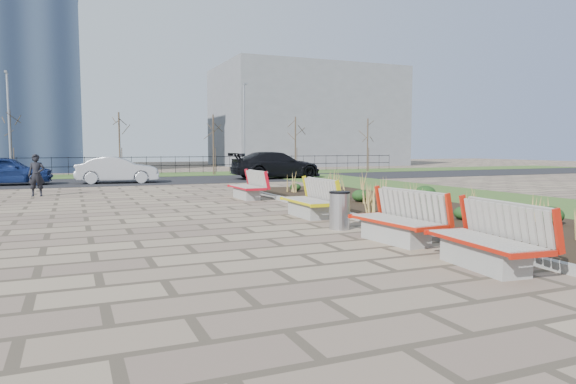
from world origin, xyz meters
name	(u,v)px	position (x,y,z in m)	size (l,w,h in m)	color
ground	(274,269)	(0.00, 0.00, 0.00)	(120.00, 120.00, 0.00)	#83725A
planting_bed	(412,210)	(6.25, 5.00, 0.05)	(4.50, 18.00, 0.10)	black
planting_curb	(341,213)	(3.92, 5.00, 0.07)	(0.16, 18.00, 0.15)	gray
grass_verge_near	(532,204)	(11.00, 5.00, 0.02)	(5.00, 38.00, 0.04)	#33511E
grass_verge_far	(118,176)	(0.00, 28.00, 0.02)	(80.00, 5.00, 0.04)	#33511E
road	(128,181)	(0.00, 22.00, 0.01)	(80.00, 7.00, 0.02)	black
bench_a	(484,236)	(3.00, -1.19, 0.50)	(0.90, 2.10, 1.00)	red
bench_b	(395,217)	(3.00, 1.16, 0.50)	(0.90, 2.10, 1.00)	red
bench_c	(308,198)	(3.00, 5.20, 0.50)	(0.90, 2.10, 1.00)	yellow
bench_d	(246,185)	(3.00, 10.43, 0.50)	(0.90, 2.10, 1.00)	red
litter_bin	(340,211)	(2.78, 3.01, 0.42)	(0.46, 0.46, 0.85)	#B2B2B7
pedestrian	(37,175)	(-4.05, 14.47, 0.81)	(0.59, 0.39, 1.62)	black
car_blue	(6,171)	(-5.76, 21.18, 0.73)	(1.68, 4.17, 1.42)	navy
car_silver	(118,170)	(-0.60, 20.67, 0.70)	(1.44, 4.12, 1.36)	#9A9BA1
car_black	(276,165)	(8.40, 21.15, 0.81)	(2.21, 5.44, 1.58)	black
tree_b	(11,144)	(-6.00, 26.50, 2.04)	(1.40, 1.40, 4.00)	#4C3D2D
tree_c	(120,144)	(0.00, 26.50, 2.04)	(1.40, 1.40, 4.00)	#4C3D2D
tree_d	(213,145)	(6.00, 26.50, 2.04)	(1.40, 1.40, 4.00)	#4C3D2D
tree_e	(295,145)	(12.00, 26.50, 2.04)	(1.40, 1.40, 4.00)	#4C3D2D
tree_f	(368,145)	(18.00, 26.50, 2.04)	(1.40, 1.40, 4.00)	#4C3D2D
lamp_west	(9,127)	(-6.00, 26.00, 3.04)	(0.24, 0.60, 6.00)	gray
lamp_east	(244,130)	(8.00, 26.00, 3.04)	(0.24, 0.60, 6.00)	gray
railing_fence	(116,165)	(0.00, 29.50, 0.64)	(44.00, 0.10, 1.20)	black
building_grey	(306,117)	(20.00, 42.00, 5.00)	(18.00, 12.00, 10.00)	slate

